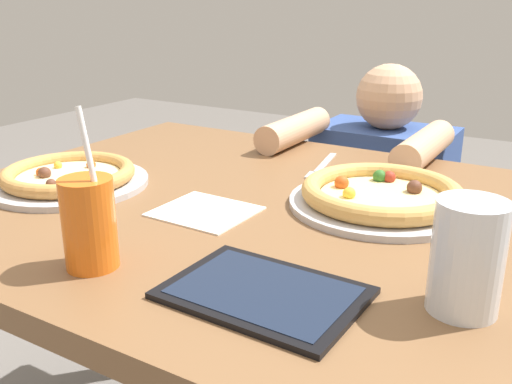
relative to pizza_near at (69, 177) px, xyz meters
name	(u,v)px	position (x,y,z in m)	size (l,w,h in m)	color
dining_table	(256,260)	(0.36, 0.10, -0.13)	(1.16, 0.92, 0.75)	brown
pizza_near	(69,177)	(0.00, 0.00, 0.00)	(0.30, 0.30, 0.04)	#B7B7BC
pizza_far	(381,195)	(0.56, 0.20, 0.00)	(0.32, 0.32, 0.04)	#B7B7BC
drink_cup_colored	(89,223)	(0.30, -0.23, 0.05)	(0.07, 0.07, 0.22)	orange
water_cup_clear	(467,256)	(0.76, -0.08, 0.05)	(0.08, 0.08, 0.14)	silver
paper_napkin	(205,211)	(0.31, 0.02, -0.02)	(0.16, 0.14, 0.00)	white
fork	(321,167)	(0.37, 0.37, -0.02)	(0.06, 0.20, 0.00)	silver
tablet	(264,293)	(0.55, -0.18, -0.01)	(0.24, 0.18, 0.01)	black
diner_seated	(377,243)	(0.38, 0.75, -0.34)	(0.39, 0.51, 0.94)	#333847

